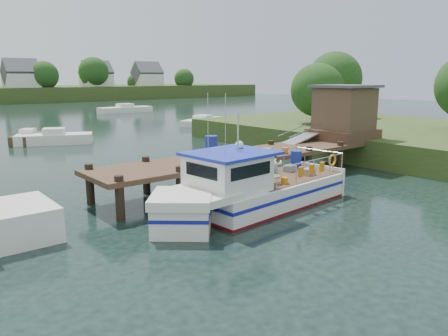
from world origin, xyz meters
TOP-DOWN VIEW (x-y plane):
  - ground_plane at (0.00, 0.00)m, footprint 160.00×160.00m
  - near_shore at (16.88, -0.73)m, footprint 16.00×30.00m
  - dock at (6.51, 0.01)m, footprint 16.60×3.00m
  - lobster_boat at (-1.31, -3.36)m, footprint 9.31×3.29m
  - moored_rowboat at (-2.67, 19.79)m, footprint 3.39×3.71m
  - moored_far at (16.24, 41.48)m, footprint 7.44×2.79m
  - moored_b at (-1.32, 18.06)m, footprint 5.65×3.90m
  - moored_c at (15.32, 21.99)m, footprint 6.54×4.80m

SIDE VIEW (x-z plane):
  - ground_plane at x=0.00m, z-range 0.00..0.00m
  - moored_c at x=15.32m, z-range -0.13..0.86m
  - moored_rowboat at x=-2.67m, z-range -0.14..0.95m
  - moored_b at x=-1.32m, z-range -0.15..1.03m
  - moored_far at x=16.24m, z-range -0.16..1.09m
  - lobster_boat at x=-1.31m, z-range -1.41..3.01m
  - near_shore at x=16.88m, z-range -1.83..5.93m
  - dock at x=6.51m, z-range -0.15..4.63m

